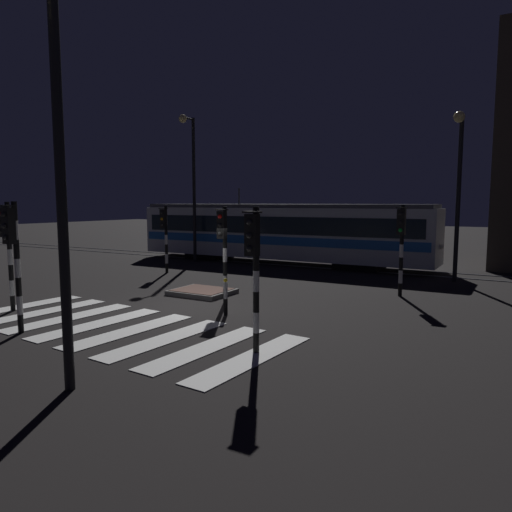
# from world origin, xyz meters

# --- Properties ---
(ground_plane) EXTENTS (120.00, 120.00, 0.00)m
(ground_plane) POSITION_xyz_m (0.00, 0.00, 0.00)
(ground_plane) COLOR black
(rail_near) EXTENTS (80.00, 0.12, 0.03)m
(rail_near) POSITION_xyz_m (0.00, 10.54, 0.01)
(rail_near) COLOR #59595E
(rail_near) RESTS_ON ground
(rail_far) EXTENTS (80.00, 0.12, 0.03)m
(rail_far) POSITION_xyz_m (0.00, 11.98, 0.01)
(rail_far) COLOR #59595E
(rail_far) RESTS_ON ground
(crosswalk_zebra) EXTENTS (9.95, 4.67, 0.02)m
(crosswalk_zebra) POSITION_xyz_m (0.00, -3.01, 0.01)
(crosswalk_zebra) COLOR silver
(crosswalk_zebra) RESTS_ON ground
(traffic_island) EXTENTS (2.09, 1.73, 0.18)m
(traffic_island) POSITION_xyz_m (-0.74, 1.95, 0.09)
(traffic_island) COLOR slate
(traffic_island) RESTS_ON ground
(traffic_light_median_centre) EXTENTS (0.36, 0.42, 3.20)m
(traffic_light_median_centre) POSITION_xyz_m (0.82, 1.04, 2.11)
(traffic_light_median_centre) COLOR black
(traffic_light_median_centre) RESTS_ON ground
(traffic_light_corner_far_right) EXTENTS (0.36, 0.42, 3.25)m
(traffic_light_corner_far_right) POSITION_xyz_m (5.61, 5.09, 2.15)
(traffic_light_corner_far_right) COLOR black
(traffic_light_corner_far_right) RESTS_ON ground
(traffic_light_corner_far_left) EXTENTS (0.36, 0.42, 3.18)m
(traffic_light_corner_far_left) POSITION_xyz_m (-5.35, 5.30, 2.09)
(traffic_light_corner_far_left) COLOR black
(traffic_light_corner_far_left) RESTS_ON ground
(traffic_light_corner_near_left) EXTENTS (0.36, 0.42, 3.35)m
(traffic_light_corner_near_left) POSITION_xyz_m (-4.20, -3.23, 2.21)
(traffic_light_corner_near_left) COLOR black
(traffic_light_corner_near_left) RESTS_ON ground
(traffic_light_kerb_mid_left) EXTENTS (0.36, 0.42, 3.35)m
(traffic_light_kerb_mid_left) POSITION_xyz_m (-1.69, -4.65, 2.21)
(traffic_light_kerb_mid_left) COLOR black
(traffic_light_kerb_mid_left) RESTS_ON ground
(traffic_light_corner_near_right) EXTENTS (0.36, 0.42, 3.23)m
(traffic_light_corner_near_right) POSITION_xyz_m (4.36, -3.06, 2.13)
(traffic_light_corner_near_right) COLOR black
(traffic_light_corner_near_right) RESTS_ON ground
(street_lamp_trackside_right) EXTENTS (0.44, 1.21, 6.88)m
(street_lamp_trackside_right) POSITION_xyz_m (6.88, 9.22, 4.39)
(street_lamp_trackside_right) COLOR black
(street_lamp_trackside_right) RESTS_ON ground
(street_lamp_near_kerb) EXTENTS (0.44, 1.21, 6.90)m
(street_lamp_near_kerb) POSITION_xyz_m (2.50, -6.67, 4.40)
(street_lamp_near_kerb) COLOR black
(street_lamp_near_kerb) RESTS_ON ground
(street_lamp_trackside_left) EXTENTS (0.44, 1.21, 8.00)m
(street_lamp_trackside_left) POSITION_xyz_m (-6.83, 9.31, 5.00)
(street_lamp_trackside_left) COLOR black
(street_lamp_trackside_left) RESTS_ON ground
(tram) EXTENTS (16.98, 2.58, 4.15)m
(tram) POSITION_xyz_m (-2.42, 11.26, 1.75)
(tram) COLOR silver
(tram) RESTS_ON ground
(bollard_island_edge) EXTENTS (0.12, 0.12, 1.11)m
(bollard_island_edge) POSITION_xyz_m (1.81, -0.34, 0.56)
(bollard_island_edge) COLOR black
(bollard_island_edge) RESTS_ON ground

